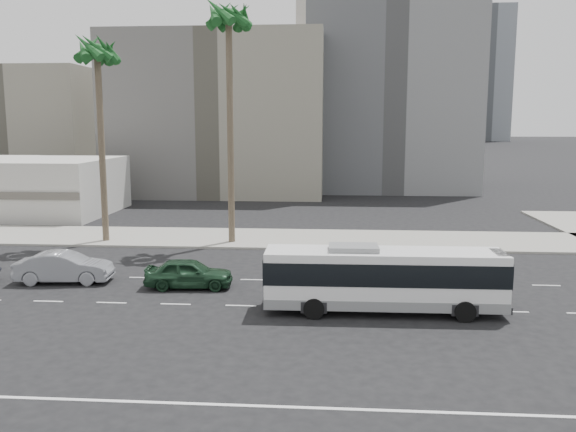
# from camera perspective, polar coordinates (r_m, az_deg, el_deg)

# --- Properties ---
(ground) EXTENTS (700.00, 700.00, 0.00)m
(ground) POSITION_cam_1_polar(r_m,az_deg,el_deg) (26.89, 1.84, -8.78)
(ground) COLOR black
(ground) RESTS_ON ground
(sidewalk_north) EXTENTS (120.00, 7.00, 0.15)m
(sidewalk_north) POSITION_cam_1_polar(r_m,az_deg,el_deg) (41.90, 2.73, -2.23)
(sidewalk_north) COLOR gray
(sidewalk_north) RESTS_ON ground
(midrise_beige_west) EXTENTS (24.00, 18.00, 18.00)m
(midrise_beige_west) POSITION_cam_1_polar(r_m,az_deg,el_deg) (71.80, -6.32, 9.53)
(midrise_beige_west) COLOR slate
(midrise_beige_west) RESTS_ON ground
(midrise_gray_center) EXTENTS (20.00, 20.00, 26.00)m
(midrise_gray_center) POSITION_cam_1_polar(r_m,az_deg,el_deg) (78.06, 9.56, 12.35)
(midrise_gray_center) COLOR #5A5B5F
(midrise_gray_center) RESTS_ON ground
(midrise_beige_far) EXTENTS (18.00, 16.00, 15.00)m
(midrise_beige_far) POSITION_cam_1_polar(r_m,az_deg,el_deg) (85.08, -23.31, 7.75)
(midrise_beige_far) COLOR slate
(midrise_beige_far) RESTS_ON ground
(civic_tower) EXTENTS (42.00, 42.00, 129.00)m
(civic_tower) POSITION_cam_1_polar(r_m,az_deg,el_deg) (277.31, 3.70, 15.26)
(civic_tower) COLOR beige
(civic_tower) RESTS_ON ground
(highrise_right) EXTENTS (26.00, 26.00, 70.00)m
(highrise_right) POSITION_cam_1_polar(r_m,az_deg,el_deg) (260.74, 14.38, 14.56)
(highrise_right) COLOR slate
(highrise_right) RESTS_ON ground
(highrise_far) EXTENTS (22.00, 22.00, 60.00)m
(highrise_far) POSITION_cam_1_polar(r_m,az_deg,el_deg) (294.62, 18.21, 12.74)
(highrise_far) COLOR slate
(highrise_far) RESTS_ON ground
(city_bus) EXTENTS (10.34, 2.53, 2.96)m
(city_bus) POSITION_cam_1_polar(r_m,az_deg,el_deg) (26.17, 9.19, -5.85)
(city_bus) COLOR white
(city_bus) RESTS_ON ground
(car_a) EXTENTS (2.05, 4.47, 1.49)m
(car_a) POSITION_cam_1_polar(r_m,az_deg,el_deg) (30.21, -9.50, -5.44)
(car_a) COLOR #1B3B24
(car_a) RESTS_ON ground
(car_b) EXTENTS (2.14, 4.98, 1.59)m
(car_b) POSITION_cam_1_polar(r_m,az_deg,el_deg) (32.87, -20.71, -4.63)
(car_b) COLOR gray
(car_b) RESTS_ON ground
(palm_near) EXTENTS (4.80, 4.80, 16.17)m
(palm_near) POSITION_cam_1_polar(r_m,az_deg,el_deg) (40.58, -5.73, 18.06)
(palm_near) COLOR brown
(palm_near) RESTS_ON ground
(palm_mid) EXTENTS (4.51, 4.51, 13.95)m
(palm_mid) POSITION_cam_1_polar(r_m,az_deg,el_deg) (42.46, -17.87, 14.43)
(palm_mid) COLOR brown
(palm_mid) RESTS_ON ground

